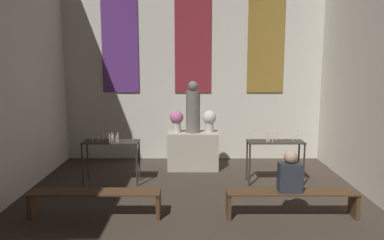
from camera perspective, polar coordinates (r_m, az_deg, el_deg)
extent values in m
cube|color=silver|center=(9.44, -0.03, 10.13)|extent=(6.65, 0.12, 5.35)
cube|color=#60337F|center=(9.55, -11.15, 13.17)|extent=(0.90, 0.03, 3.00)
cube|color=maroon|center=(9.39, -0.03, 13.41)|extent=(0.90, 0.03, 3.00)
cube|color=olive|center=(9.56, 11.07, 13.17)|extent=(0.90, 0.03, 3.00)
cube|color=#BCB29E|center=(8.71, -0.02, -4.67)|extent=(1.16, 0.62, 0.86)
cylinder|color=slate|center=(8.54, -0.02, 1.26)|extent=(0.32, 0.32, 0.95)
sphere|color=slate|center=(8.49, -0.02, 5.21)|extent=(0.23, 0.23, 0.23)
cylinder|color=beige|center=(8.61, -2.52, -1.10)|extent=(0.19, 0.19, 0.24)
sphere|color=#C66B9E|center=(8.57, -2.53, 0.41)|extent=(0.31, 0.31, 0.31)
cylinder|color=beige|center=(8.61, 2.49, -1.10)|extent=(0.19, 0.19, 0.24)
sphere|color=silver|center=(8.57, 2.50, 0.41)|extent=(0.31, 0.31, 0.31)
cube|color=#332D28|center=(7.75, -12.43, -3.26)|extent=(1.14, 0.43, 0.02)
cylinder|color=#332D28|center=(7.81, -16.52, -6.66)|extent=(0.04, 0.04, 0.86)
cylinder|color=#332D28|center=(7.58, -8.59, -6.86)|extent=(0.04, 0.04, 0.86)
cylinder|color=#332D28|center=(8.15, -15.79, -5.96)|extent=(0.04, 0.04, 0.86)
cylinder|color=#332D28|center=(7.93, -8.20, -6.13)|extent=(0.04, 0.04, 0.86)
cylinder|color=silver|center=(7.60, -12.43, -2.96)|extent=(0.02, 0.02, 0.12)
sphere|color=#F9CC4C|center=(7.59, -12.44, -2.44)|extent=(0.02, 0.02, 0.02)
cylinder|color=silver|center=(7.76, -12.11, -2.69)|extent=(0.02, 0.02, 0.12)
sphere|color=#F9CC4C|center=(7.75, -12.13, -2.17)|extent=(0.02, 0.02, 0.02)
cylinder|color=silver|center=(7.78, -15.05, -2.59)|extent=(0.02, 0.02, 0.17)
sphere|color=#F9CC4C|center=(7.76, -15.07, -1.88)|extent=(0.02, 0.02, 0.02)
cylinder|color=silver|center=(7.66, -11.64, -2.89)|extent=(0.02, 0.02, 0.11)
sphere|color=#F9CC4C|center=(7.64, -11.65, -2.41)|extent=(0.02, 0.02, 0.02)
cylinder|color=silver|center=(7.74, -9.16, -2.51)|extent=(0.02, 0.02, 0.16)
sphere|color=#F9CC4C|center=(7.72, -9.18, -1.85)|extent=(0.02, 0.02, 0.02)
cylinder|color=silver|center=(7.65, -12.26, -2.69)|extent=(0.02, 0.02, 0.17)
sphere|color=#F9CC4C|center=(7.63, -12.28, -1.97)|extent=(0.02, 0.02, 0.02)
cylinder|color=silver|center=(7.61, -11.39, -2.70)|extent=(0.02, 0.02, 0.18)
sphere|color=#F9CC4C|center=(7.59, -11.41, -1.96)|extent=(0.02, 0.02, 0.02)
cylinder|color=silver|center=(7.71, -14.24, -2.86)|extent=(0.02, 0.02, 0.12)
sphere|color=#F9CC4C|center=(7.70, -14.26, -2.35)|extent=(0.02, 0.02, 0.02)
cylinder|color=silver|center=(7.57, -12.63, -2.83)|extent=(0.02, 0.02, 0.17)
sphere|color=#F9CC4C|center=(7.55, -12.65, -2.13)|extent=(0.02, 0.02, 0.02)
cylinder|color=silver|center=(7.88, -13.60, -2.36)|extent=(0.02, 0.02, 0.18)
sphere|color=#F9CC4C|center=(7.86, -13.62, -1.64)|extent=(0.02, 0.02, 0.02)
cube|color=#332D28|center=(7.76, 12.43, -3.25)|extent=(1.14, 0.43, 0.02)
cylinder|color=#332D28|center=(7.58, 8.60, -6.84)|extent=(0.04, 0.04, 0.86)
cylinder|color=#332D28|center=(7.82, 16.51, -6.63)|extent=(0.04, 0.04, 0.86)
cylinder|color=#332D28|center=(7.94, 8.19, -6.11)|extent=(0.04, 0.04, 0.86)
cylinder|color=#332D28|center=(8.17, 15.77, -5.94)|extent=(0.04, 0.04, 0.86)
cylinder|color=silver|center=(7.85, 12.58, -2.67)|extent=(0.02, 0.02, 0.10)
sphere|color=#F9CC4C|center=(7.84, 12.59, -2.23)|extent=(0.02, 0.02, 0.02)
cylinder|color=silver|center=(7.95, 13.46, -2.35)|extent=(0.02, 0.02, 0.16)
sphere|color=#F9CC4C|center=(7.93, 13.48, -1.71)|extent=(0.02, 0.02, 0.02)
cylinder|color=silver|center=(7.99, 15.60, -2.31)|extent=(0.02, 0.02, 0.17)
sphere|color=#F9CC4C|center=(7.97, 15.63, -1.61)|extent=(0.02, 0.02, 0.02)
cylinder|color=silver|center=(7.68, 11.56, -2.61)|extent=(0.02, 0.02, 0.17)
sphere|color=#F9CC4C|center=(7.67, 11.58, -1.90)|extent=(0.02, 0.02, 0.02)
cylinder|color=silver|center=(7.87, 15.01, -2.75)|extent=(0.02, 0.02, 0.09)
sphere|color=#F9CC4C|center=(7.86, 15.02, -2.33)|extent=(0.02, 0.02, 0.02)
cylinder|color=silver|center=(7.76, 8.52, -2.60)|extent=(0.02, 0.02, 0.12)
sphere|color=#F9CC4C|center=(7.75, 8.53, -2.07)|extent=(0.02, 0.02, 0.02)
cylinder|color=silver|center=(7.84, 12.55, -2.53)|extent=(0.02, 0.02, 0.14)
sphere|color=#F9CC4C|center=(7.82, 12.57, -1.93)|extent=(0.02, 0.02, 0.02)
cylinder|color=silver|center=(7.65, 12.05, -2.74)|extent=(0.02, 0.02, 0.16)
sphere|color=#F9CC4C|center=(7.63, 12.07, -2.07)|extent=(0.02, 0.02, 0.02)
cylinder|color=silver|center=(7.66, 11.36, -2.62)|extent=(0.02, 0.02, 0.17)
sphere|color=#F9CC4C|center=(7.65, 11.38, -1.91)|extent=(0.02, 0.02, 0.02)
cylinder|color=silver|center=(7.58, 11.18, -3.05)|extent=(0.02, 0.02, 0.09)
sphere|color=#F9CC4C|center=(7.57, 11.20, -2.62)|extent=(0.02, 0.02, 0.02)
cube|color=#4C331E|center=(6.27, -14.71, -10.58)|extent=(2.08, 0.36, 0.03)
cube|color=#4C331E|center=(6.66, -23.24, -11.81)|extent=(0.06, 0.32, 0.40)
cube|color=#4C331E|center=(6.18, -5.30, -12.74)|extent=(0.06, 0.32, 0.40)
cube|color=#4C331E|center=(6.28, 14.79, -10.55)|extent=(2.08, 0.36, 0.03)
cube|color=#4C331E|center=(6.18, 5.41, -12.73)|extent=(0.06, 0.32, 0.40)
cube|color=#4C331E|center=(6.68, 23.28, -11.75)|extent=(0.06, 0.32, 0.40)
cube|color=#282D38|center=(6.20, 14.51, -8.44)|extent=(0.36, 0.24, 0.46)
sphere|color=tan|center=(6.11, 14.63, -5.41)|extent=(0.21, 0.21, 0.21)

